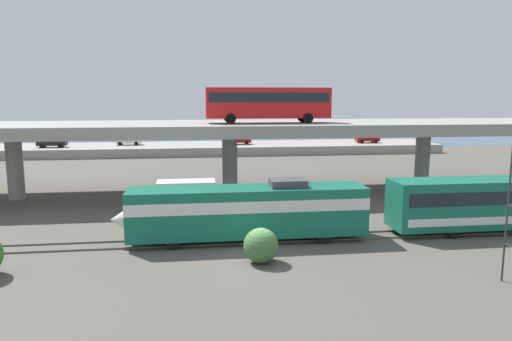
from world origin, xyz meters
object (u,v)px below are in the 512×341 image
object	(u,v)px
parked_car_0	(129,140)
transit_bus_on_overpass	(268,102)
train_locomotive	(236,210)
parked_car_2	(239,140)
parked_car_1	(367,138)
parked_car_3	(52,143)
service_truck_west	(175,198)

from	to	relation	value
parked_car_0	transit_bus_on_overpass	bearing A→B (deg)	116.46
train_locomotive	parked_car_0	world-z (taller)	train_locomotive
parked_car_0	train_locomotive	bearing A→B (deg)	105.03
parked_car_0	parked_car_2	xyz separation A→B (m)	(18.69, -1.29, -0.00)
train_locomotive	parked_car_1	size ratio (longest dim) A/B	4.10
parked_car_0	parked_car_3	distance (m)	12.05
parked_car_1	parked_car_0	bearing A→B (deg)	177.94
parked_car_2	train_locomotive	bearing A→B (deg)	-95.48
train_locomotive	parked_car_3	size ratio (longest dim) A/B	3.73
train_locomotive	parked_car_3	world-z (taller)	train_locomotive
service_truck_west	parked_car_2	world-z (taller)	service_truck_west
parked_car_2	parked_car_3	world-z (taller)	same
parked_car_2	parked_car_3	size ratio (longest dim) A/B	0.92
train_locomotive	parked_car_1	distance (m)	57.37
service_truck_west	parked_car_3	xyz separation A→B (m)	(-21.34, 42.43, 0.61)
service_truck_west	parked_car_0	bearing A→B (deg)	-77.99
train_locomotive	service_truck_west	size ratio (longest dim) A/B	2.50
train_locomotive	parked_car_2	distance (m)	50.58
service_truck_west	parked_car_3	bearing A→B (deg)	-63.30
train_locomotive	transit_bus_on_overpass	size ratio (longest dim) A/B	1.41
parked_car_0	parked_car_3	world-z (taller)	same
transit_bus_on_overpass	parked_car_2	distance (m)	36.12
parked_car_0	parked_car_3	bearing A→B (deg)	11.88
parked_car_1	parked_car_2	size ratio (longest dim) A/B	0.99
train_locomotive	parked_car_0	distance (m)	53.46
service_truck_west	parked_car_2	distance (m)	44.57
train_locomotive	transit_bus_on_overpass	world-z (taller)	transit_bus_on_overpass
transit_bus_on_overpass	parked_car_3	bearing A→B (deg)	-48.72
service_truck_west	parked_car_3	size ratio (longest dim) A/B	1.49
transit_bus_on_overpass	service_truck_west	world-z (taller)	transit_bus_on_overpass
parked_car_2	parked_car_1	bearing A→B (deg)	-0.54
parked_car_0	service_truck_west	bearing A→B (deg)	102.01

